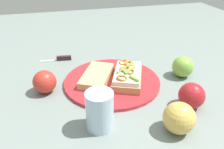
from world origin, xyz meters
The scene contains 10 objects.
ground_plane centered at (0.00, 0.00, 0.00)m, with size 2.00×2.00×0.00m, color slate.
plate centered at (0.00, 0.00, 0.01)m, with size 0.31×0.31×0.01m, color red.
sandwich centered at (-0.05, 0.02, 0.03)m, with size 0.14×0.18×0.05m.
bread_slice_side centered at (0.05, -0.02, 0.02)m, with size 0.16×0.08×0.02m, color tan.
apple_0 centered at (-0.10, 0.26, 0.04)m, with size 0.08×0.08×0.08m, color gold.
apple_1 centered at (-0.24, 0.02, 0.04)m, with size 0.07×0.07×0.07m, color #7AB240.
apple_2 centered at (-0.18, 0.18, 0.04)m, with size 0.07×0.07×0.07m, color #AA1E24.
apple_3 centered at (0.21, 0.00, 0.04)m, with size 0.07×0.07×0.07m, color red.
drinking_glass centered at (0.08, 0.20, 0.05)m, with size 0.07×0.07×0.10m, color silver.
knife centered at (0.15, -0.21, 0.01)m, with size 0.12×0.03×0.02m.
Camera 1 is at (0.17, 0.62, 0.40)m, focal length 36.67 mm.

